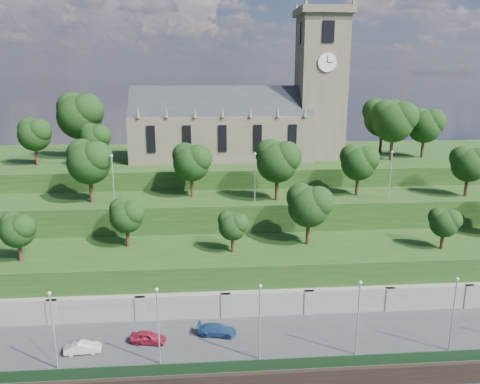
{
  "coord_description": "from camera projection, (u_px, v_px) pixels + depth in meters",
  "views": [
    {
      "loc": [
        -7.24,
        -39.09,
        30.17
      ],
      "look_at": [
        -1.82,
        30.0,
        12.57
      ],
      "focal_mm": 35.0,
      "sensor_mm": 36.0,
      "label": 1
    }
  ],
  "objects": [
    {
      "name": "car_left",
      "position": [
        148.0,
        337.0,
        50.22
      ],
      "size": [
        4.08,
        2.23,
        1.31
      ],
      "primitive_type": "imported",
      "rotation": [
        0.0,
        0.0,
        1.39
      ],
      "color": "maroon",
      "rests_on": "promenade"
    },
    {
      "name": "retaining_wall",
      "position": [
        267.0,
        308.0,
        56.69
      ],
      "size": [
        160.0,
        2.1,
        5.0
      ],
      "color": "slate",
      "rests_on": "ground"
    },
    {
      "name": "quay_wall",
      "position": [
        283.0,
        382.0,
        45.42
      ],
      "size": [
        160.0,
        0.5,
        2.2
      ],
      "primitive_type": "cube",
      "color": "black",
      "rests_on": "ground"
    },
    {
      "name": "trees_upper",
      "position": [
        257.0,
        160.0,
        68.59
      ],
      "size": [
        62.22,
        8.75,
        9.17
      ],
      "color": "black",
      "rests_on": "embankment_upper"
    },
    {
      "name": "fence",
      "position": [
        282.0,
        364.0,
        45.68
      ],
      "size": [
        160.0,
        0.1,
        1.2
      ],
      "primitive_type": "cube",
      "color": "black",
      "rests_on": "promenade"
    },
    {
      "name": "church",
      "position": [
        247.0,
        117.0,
        84.69
      ],
      "size": [
        38.6,
        12.35,
        27.6
      ],
      "color": "brown",
      "rests_on": "hilltop"
    },
    {
      "name": "embankment_lower",
      "position": [
        261.0,
        276.0,
        62.15
      ],
      "size": [
        160.0,
        12.0,
        8.0
      ],
      "primitive_type": "cube",
      "color": "#1A3712",
      "rests_on": "ground"
    },
    {
      "name": "car_middle",
      "position": [
        83.0,
        347.0,
        48.43
      ],
      "size": [
        3.79,
        1.63,
        1.21
      ],
      "primitive_type": "imported",
      "rotation": [
        0.0,
        0.0,
        1.67
      ],
      "color": "#AAACAF",
      "rests_on": "promenade"
    },
    {
      "name": "trees_lower",
      "position": [
        290.0,
        212.0,
        60.77
      ],
      "size": [
        68.63,
        8.34,
        8.2
      ],
      "color": "black",
      "rests_on": "embankment_lower"
    },
    {
      "name": "promenade",
      "position": [
        274.0,
        347.0,
        51.29
      ],
      "size": [
        160.0,
        12.0,
        2.0
      ],
      "primitive_type": "cube",
      "color": "#2D2D30",
      "rests_on": "ground"
    },
    {
      "name": "trees_hilltop",
      "position": [
        255.0,
        120.0,
        84.5
      ],
      "size": [
        75.24,
        15.95,
        11.95
      ],
      "color": "black",
      "rests_on": "hilltop"
    },
    {
      "name": "lamp_posts_upper",
      "position": [
        255.0,
        174.0,
        66.86
      ],
      "size": [
        40.36,
        0.36,
        7.3
      ],
      "color": "#B2B2B7",
      "rests_on": "embankment_upper"
    },
    {
      "name": "embankment_upper",
      "position": [
        252.0,
        234.0,
        72.29
      ],
      "size": [
        160.0,
        10.0,
        12.0
      ],
      "primitive_type": "cube",
      "color": "#1A3712",
      "rests_on": "ground"
    },
    {
      "name": "lamp_posts_promenade",
      "position": [
        260.0,
        317.0,
        46.35
      ],
      "size": [
        60.36,
        0.36,
        8.25
      ],
      "color": "#B2B2B7",
      "rests_on": "promenade"
    },
    {
      "name": "hilltop",
      "position": [
        241.0,
        192.0,
        92.21
      ],
      "size": [
        160.0,
        32.0,
        15.0
      ],
      "primitive_type": "cube",
      "color": "#1A3712",
      "rests_on": "ground"
    },
    {
      "name": "car_right",
      "position": [
        217.0,
        330.0,
        51.71
      ],
      "size": [
        4.58,
        2.55,
        1.25
      ],
      "primitive_type": "imported",
      "rotation": [
        0.0,
        0.0,
        1.38
      ],
      "color": "navy",
      "rests_on": "promenade"
    }
  ]
}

